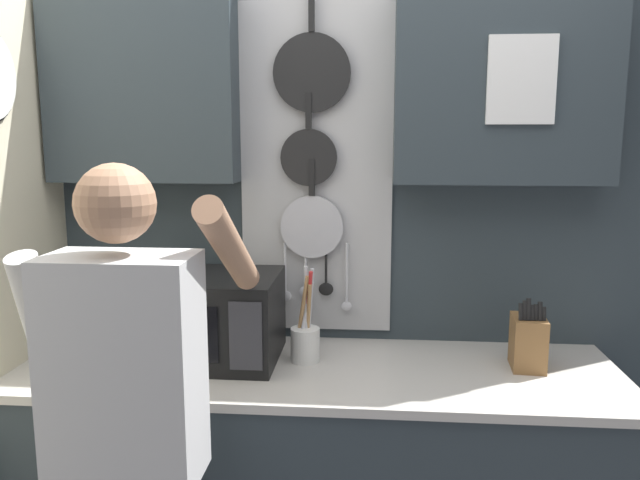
{
  "coord_description": "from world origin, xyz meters",
  "views": [
    {
      "loc": [
        0.19,
        -2.07,
        1.69
      ],
      "look_at": [
        -0.01,
        0.22,
        1.3
      ],
      "focal_mm": 35.0,
      "sensor_mm": 36.0,
      "label": 1
    }
  ],
  "objects_px": {
    "knife_block": "(528,342)",
    "person": "(129,416)",
    "microwave": "(209,317)",
    "utensil_crock": "(305,338)"
  },
  "relations": [
    {
      "from": "knife_block",
      "to": "person",
      "type": "distance_m",
      "value": 1.33
    },
    {
      "from": "microwave",
      "to": "utensil_crock",
      "type": "distance_m",
      "value": 0.35
    },
    {
      "from": "microwave",
      "to": "person",
      "type": "bearing_deg",
      "value": -94.42
    },
    {
      "from": "utensil_crock",
      "to": "person",
      "type": "distance_m",
      "value": 0.75
    },
    {
      "from": "knife_block",
      "to": "person",
      "type": "relative_size",
      "value": 0.16
    },
    {
      "from": "knife_block",
      "to": "utensil_crock",
      "type": "distance_m",
      "value": 0.78
    },
    {
      "from": "knife_block",
      "to": "utensil_crock",
      "type": "relative_size",
      "value": 0.74
    },
    {
      "from": "microwave",
      "to": "knife_block",
      "type": "height_order",
      "value": "microwave"
    },
    {
      "from": "microwave",
      "to": "person",
      "type": "relative_size",
      "value": 0.3
    },
    {
      "from": "knife_block",
      "to": "person",
      "type": "bearing_deg",
      "value": -151.45
    }
  ]
}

